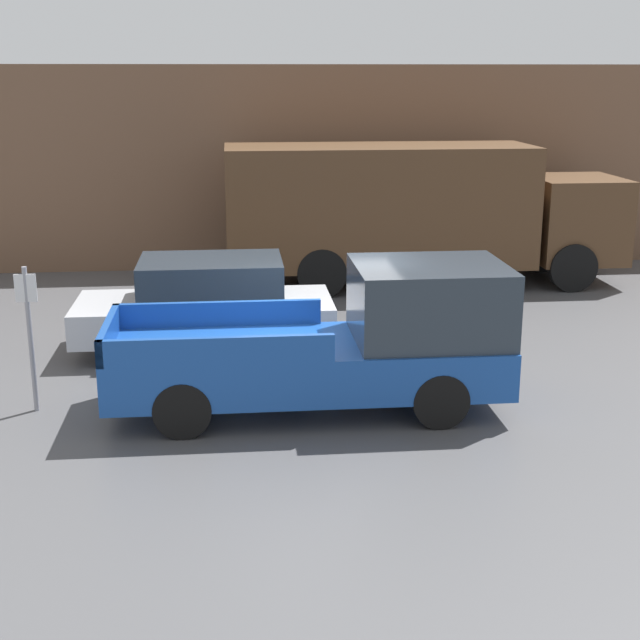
{
  "coord_description": "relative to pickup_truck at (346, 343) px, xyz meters",
  "views": [
    {
      "loc": [
        -1.29,
        -13.08,
        4.74
      ],
      "look_at": [
        0.03,
        0.04,
        1.06
      ],
      "focal_mm": 50.0,
      "sensor_mm": 36.0,
      "label": 1
    }
  ],
  "objects": [
    {
      "name": "car",
      "position": [
        -2.05,
        3.07,
        -0.16
      ],
      "size": [
        4.46,
        1.92,
        1.62
      ],
      "color": "#B7BABF",
      "rests_on": "ground"
    },
    {
      "name": "pickup_truck",
      "position": [
        0.0,
        0.0,
        0.0
      ],
      "size": [
        5.66,
        1.99,
        2.11
      ],
      "color": "#194799",
      "rests_on": "ground"
    },
    {
      "name": "ground_plane",
      "position": [
        -0.29,
        0.96,
        -0.99
      ],
      "size": [
        60.0,
        60.0,
        0.0
      ],
      "primitive_type": "plane",
      "color": "#4C4C4F"
    },
    {
      "name": "building_wall",
      "position": [
        -0.29,
        9.82,
        1.47
      ],
      "size": [
        28.0,
        0.15,
        4.91
      ],
      "color": "brown",
      "rests_on": "ground"
    },
    {
      "name": "delivery_truck",
      "position": [
        2.49,
        7.64,
        0.76
      ],
      "size": [
        8.98,
        2.35,
        3.17
      ],
      "color": "#4C331E",
      "rests_on": "ground"
    },
    {
      "name": "parking_sign",
      "position": [
        -4.47,
        0.33,
        0.22
      ],
      "size": [
        0.3,
        0.07,
        2.13
      ],
      "color": "gray",
      "rests_on": "ground"
    }
  ]
}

